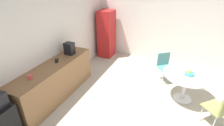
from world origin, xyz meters
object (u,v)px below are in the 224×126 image
Objects in this scene: chair_teal at (165,64)px; mug_red at (30,77)px; chair_olive at (222,108)px; coffee_maker at (69,48)px; mug_white at (72,50)px; locker_cabinet at (107,34)px; mug_green at (57,61)px; round_table at (187,79)px; fruit_bowl at (189,73)px.

mug_red is at bearing 137.17° from chair_teal.
chair_teal is 3.52m from mug_red.
chair_olive is at bearing -73.23° from mug_red.
mug_red is at bearing 106.77° from chair_olive.
mug_white is at bearing 15.13° from coffee_maker.
locker_cabinet is 2.00m from mug_white.
chair_teal is 6.43× the size of mug_red.
mug_green is 0.56m from coffee_maker.
mug_red is (-1.81, 2.99, 0.34)m from round_table.
mug_green is (-2.67, 0.10, 0.09)m from locker_cabinet.
fruit_bowl is 3.50m from mug_red.
coffee_maker reaches higher than mug_white.
locker_cabinet is 13.27× the size of mug_white.
mug_white is at bearing 3.03° from mug_green.
fruit_bowl is at bearing -84.99° from mug_white.
locker_cabinet is 13.27× the size of mug_red.
mug_white is (0.40, 3.70, 0.43)m from chair_olive.
coffee_maker is at bearing -164.87° from mug_white.
chair_teal is at bearing 38.99° from round_table.
chair_olive is 6.43× the size of mug_white.
mug_green is 1.00× the size of mug_red.
coffee_maker is at bearing -0.09° from mug_green.
mug_white is at bearing 95.01° from fruit_bowl.
mug_green is 0.40× the size of coffee_maker.
round_table is 8.63× the size of mug_green.
chair_teal is 6.43× the size of mug_green.
mug_red is at bearing 120.43° from fruit_bowl.
mug_white is (-0.27, 3.05, 0.17)m from fruit_bowl.
fruit_bowl reaches higher than chair_olive.
round_table is 8.63× the size of mug_white.
locker_cabinet reaches higher than mug_green.
chair_olive is at bearing -138.55° from chair_teal.
coffee_maker is (1.37, 0.00, 0.11)m from mug_red.
coffee_maker is at bearing 97.63° from fruit_bowl.
chair_olive is at bearing -135.59° from fruit_bowl.
locker_cabinet is 2.06× the size of chair_teal.
mug_red is at bearing -179.98° from coffee_maker.
mug_green is at bearing 94.39° from chair_olive.
locker_cabinet is 7.77× the size of fruit_bowl.
mug_red is (-2.56, 2.38, 0.43)m from chair_teal.
fruit_bowl is at bearing -72.56° from mug_green.
mug_white is 0.18m from coffee_maker.
round_table is 3.06m from coffee_maker.
mug_white is 0.68m from mug_green.
locker_cabinet is at bearing 67.85° from chair_teal.
mug_red is (-1.50, -0.04, 0.00)m from mug_white.
coffee_maker is at bearing 116.73° from chair_teal.
mug_white is at bearing 113.73° from chair_teal.
chair_teal is (1.46, 1.29, 0.00)m from chair_olive.
locker_cabinet is 4.30m from chair_olive.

